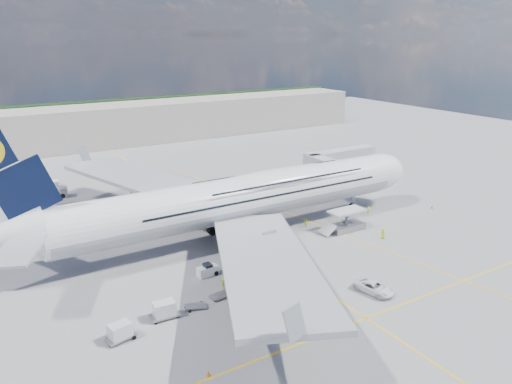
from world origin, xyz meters
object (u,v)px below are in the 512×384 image
catering_truck_outer (51,190)px  crew_tug (236,271)px  jet_bridge (337,161)px  cone_wing_right_outer (208,373)px  airliner (242,197)px  cone_wing_right_inner (255,306)px  cargo_loader (346,223)px  dolly_nose_far (297,256)px  crew_van (383,234)px  cone_nose (432,207)px  dolly_row_b (196,306)px  dolly_back (120,331)px  dolly_row_a (164,310)px  cone_wing_left_inner (175,233)px  cone_wing_left_outer (159,201)px  dolly_row_c (221,295)px  crew_loader (306,223)px  service_van (374,288)px  crew_wing (224,283)px  baggage_tug (208,270)px  dolly_nose_near (305,271)px  catering_truck_inner (135,225)px  crew_nose (368,210)px

catering_truck_outer → crew_tug: (15.38, -50.68, -0.90)m
jet_bridge → cone_wing_right_outer: jet_bridge is taller
airliner → cone_wing_right_inner: (-10.41, -20.98, -6.60)m
cargo_loader → dolly_nose_far: cargo_loader is taller
crew_van → cone_nose: bearing=-101.5°
dolly_row_b → dolly_back: (-9.97, -1.83, 0.81)m
airliner → dolly_row_a: bearing=-140.3°
cone_wing_right_outer → catering_truck_outer: bearing=92.0°
jet_bridge → cone_wing_left_inner: 39.82m
cone_wing_right_outer → cone_wing_left_outer: bearing=73.8°
cone_wing_right_outer → dolly_row_c: bearing=57.6°
crew_loader → crew_van: crew_van is taller
service_van → cone_wing_right_inner: (-15.40, 4.96, -0.49)m
dolly_back → cone_wing_left_outer: 47.97m
dolly_row_b → crew_wing: bearing=45.9°
crew_tug → cone_wing_right_inner: crew_tug is taller
service_van → crew_loader: (6.72, 23.70, 0.02)m
catering_truck_outer → cone_wing_right_inner: bearing=-70.0°
dolly_row_c → dolly_back: dolly_back is taller
dolly_nose_far → baggage_tug: (-14.22, 1.77, 0.48)m
dolly_back → crew_tug: size_ratio=2.22×
dolly_row_b → crew_tug: (8.55, 4.88, 0.49)m
cone_wing_left_outer → cone_nose: bearing=-35.5°
crew_van → cone_wing_left_inner: 35.06m
service_van → cone_wing_left_outer: size_ratio=10.38×
cone_nose → cone_wing_left_inner: cone_wing_left_inner is taller
dolly_row_a → dolly_row_c: dolly_row_a is taller
cone_wing_right_outer → airliner: bearing=54.5°
catering_truck_outer → cone_wing_left_inner: 34.77m
crew_loader → dolly_row_b: bearing=-132.8°
dolly_back → crew_loader: 41.88m
jet_bridge → dolly_back: jet_bridge is taller
cone_nose → crew_tug: bearing=-174.0°
dolly_nose_far → service_van: (2.26, -14.12, 0.42)m
cone_wing_left_outer → crew_van: bearing=-56.4°
dolly_nose_near → cone_nose: bearing=4.2°
dolly_nose_near → crew_tug: dolly_nose_near is taller
cone_nose → cone_wing_left_outer: 54.16m
crew_loader → baggage_tug: bearing=-142.0°
dolly_nose_far → jet_bridge: bearing=66.5°
catering_truck_outer → crew_loader: 53.76m
dolly_row_b → crew_tug: crew_tug is taller
dolly_row_a → catering_truck_outer: (-2.69, 55.69, 0.54)m
catering_truck_inner → jet_bridge: bearing=-9.1°
cone_nose → cone_wing_left_outer: bearing=144.5°
baggage_tug → crew_tug: (3.36, -2.26, -0.01)m
crew_wing → cone_wing_left_inner: bearing=-17.2°
cargo_loader → dolly_row_a: cargo_loader is taller
crew_nose → crew_wing: bearing=-174.8°
dolly_nose_far → cone_nose: (35.83, 4.42, -0.04)m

